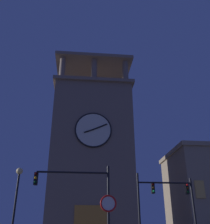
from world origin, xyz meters
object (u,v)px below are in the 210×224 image
(street_lamp, at_px, (16,195))
(no_horn_sign, at_px, (108,210))
(traffic_signal_near, at_px, (156,201))
(clocktower, at_px, (91,160))
(traffic_signal_far, at_px, (180,203))
(traffic_signal_mid, at_px, (83,194))

(street_lamp, height_order, no_horn_sign, street_lamp)
(traffic_signal_near, bearing_deg, no_horn_sign, 58.08)
(clocktower, bearing_deg, street_lamp, 65.49)
(traffic_signal_near, distance_m, street_lamp, 9.69)
(clocktower, xyz_separation_m, no_horn_sign, (-0.12, 17.23, -6.76))
(traffic_signal_near, height_order, traffic_signal_far, traffic_signal_near)
(traffic_signal_far, xyz_separation_m, street_lamp, (11.50, 1.40, 0.27))
(clocktower, distance_m, traffic_signal_far, 13.28)
(clocktower, relative_size, traffic_signal_near, 4.28)
(clocktower, height_order, no_horn_sign, clocktower)
(traffic_signal_mid, distance_m, no_horn_sign, 4.02)
(clocktower, bearing_deg, no_horn_sign, 90.39)
(street_lamp, relative_size, no_horn_sign, 1.74)
(traffic_signal_mid, bearing_deg, traffic_signal_far, -155.61)
(traffic_signal_far, height_order, street_lamp, street_lamp)
(traffic_signal_mid, height_order, traffic_signal_far, traffic_signal_mid)
(traffic_signal_near, height_order, no_horn_sign, traffic_signal_near)
(clocktower, bearing_deg, traffic_signal_near, 112.18)
(traffic_signal_near, bearing_deg, street_lamp, 6.88)
(clocktower, height_order, street_lamp, clocktower)
(street_lamp, xyz_separation_m, no_horn_sign, (-5.45, 5.54, -1.33))
(clocktower, relative_size, traffic_signal_far, 4.49)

